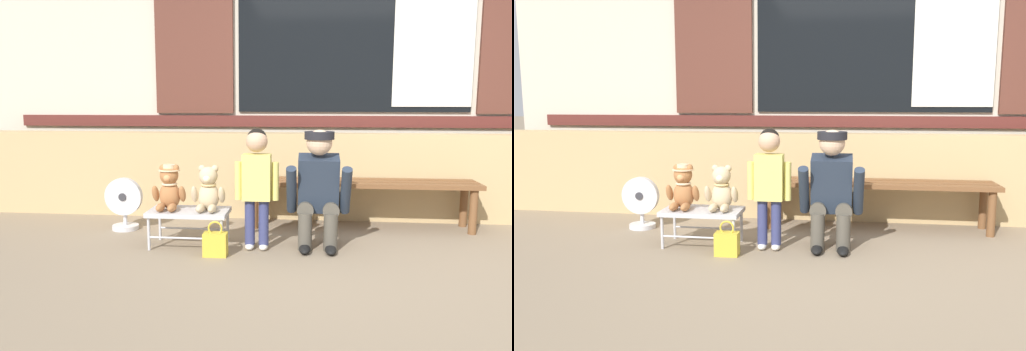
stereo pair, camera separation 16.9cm
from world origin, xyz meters
TOP-DOWN VIEW (x-y plane):
  - ground_plane at (0.00, 0.00)m, footprint 60.00×60.00m
  - brick_low_wall at (0.00, 1.43)m, footprint 7.79×0.25m
  - shop_facade at (0.00, 1.94)m, footprint 7.95×0.26m
  - wooden_bench_long at (0.03, 1.06)m, footprint 2.10×0.40m
  - small_display_bench at (-1.40, 0.30)m, footprint 0.64×0.36m
  - teddy_bear_with_hat at (-1.56, 0.31)m, footprint 0.28×0.27m
  - teddy_bear_plain at (-1.24, 0.30)m, footprint 0.28×0.26m
  - child_standing at (-0.84, 0.27)m, footprint 0.35×0.18m
  - adult_crouching at (-0.35, 0.37)m, footprint 0.50×0.49m
  - handbag_on_ground at (-1.14, 0.06)m, footprint 0.18×0.11m
  - floor_fan at (-2.11, 0.75)m, footprint 0.34×0.24m

SIDE VIEW (x-z plane):
  - ground_plane at x=0.00m, z-range 0.00..0.00m
  - handbag_on_ground at x=-1.14m, z-range -0.04..0.23m
  - floor_fan at x=-2.11m, z-range 0.00..0.48m
  - small_display_bench at x=-1.40m, z-range 0.12..0.42m
  - wooden_bench_long at x=0.03m, z-range 0.15..0.59m
  - brick_low_wall at x=0.00m, z-range 0.00..0.85m
  - teddy_bear_plain at x=-1.24m, z-range 0.28..0.65m
  - teddy_bear_with_hat at x=-1.56m, z-range 0.29..0.65m
  - adult_crouching at x=-0.35m, z-range 0.01..0.96m
  - child_standing at x=-0.84m, z-range 0.11..1.07m
  - shop_facade at x=0.00m, z-range 0.00..3.60m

